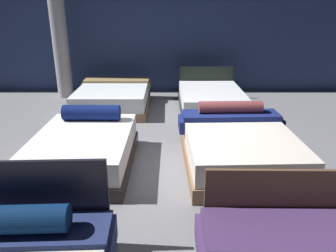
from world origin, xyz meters
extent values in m
cube|color=slate|center=(0.00, 0.00, -0.01)|extent=(18.00, 18.00, 0.02)
cube|color=navy|center=(0.00, 4.47, 1.75)|extent=(18.00, 0.06, 3.50)
cube|color=black|center=(-1.23, -1.93, 0.48)|extent=(1.53, 0.10, 0.97)
cube|color=navy|center=(-1.22, -2.20, 0.41)|extent=(1.62, 0.55, 0.05)
cube|color=navy|center=(-0.41, -2.17, 0.26)|extent=(0.07, 0.49, 0.25)
cylinder|color=#082148|center=(-1.21, -2.25, 0.56)|extent=(0.93, 0.29, 0.25)
cube|color=brown|center=(1.16, -2.02, 0.46)|extent=(1.43, 0.06, 0.92)
cube|color=#432C57|center=(1.15, -2.34, 0.50)|extent=(1.50, 0.60, 0.07)
cube|color=#432C57|center=(0.39, -2.33, 0.36)|extent=(0.08, 0.58, 0.22)
cube|color=black|center=(-1.15, -0.20, 0.10)|extent=(1.45, 1.99, 0.19)
cube|color=white|center=(-1.15, -0.20, 0.36)|extent=(1.39, 1.93, 0.33)
cylinder|color=#09164F|center=(-1.14, 0.45, 0.65)|extent=(0.93, 0.26, 0.25)
cube|color=brown|center=(1.17, -0.21, 0.10)|extent=(1.68, 2.03, 0.21)
cube|color=silver|center=(1.17, -0.21, 0.37)|extent=(1.61, 1.97, 0.32)
cube|color=navy|center=(1.15, 0.53, 0.57)|extent=(1.60, 0.50, 0.08)
cube|color=navy|center=(0.33, 0.50, 0.43)|extent=(0.10, 0.45, 0.20)
cube|color=navy|center=(1.96, 0.55, 0.43)|extent=(0.10, 0.45, 0.20)
cylinder|color=brown|center=(1.14, 0.57, 0.70)|extent=(1.06, 0.24, 0.21)
cube|color=brown|center=(-1.17, 2.73, 0.09)|extent=(1.63, 2.00, 0.17)
cube|color=silver|center=(-1.17, 2.73, 0.34)|extent=(1.57, 1.94, 0.33)
cube|color=olive|center=(-1.17, 3.44, 0.53)|extent=(1.61, 0.52, 0.05)
cube|color=olive|center=(-1.98, 3.45, 0.40)|extent=(0.05, 0.52, 0.20)
cube|color=olive|center=(-0.37, 3.44, 0.40)|extent=(0.05, 0.52, 0.20)
cube|color=black|center=(1.10, 2.66, 0.10)|extent=(1.48, 2.04, 0.19)
cube|color=silver|center=(1.10, 2.66, 0.33)|extent=(1.42, 1.98, 0.27)
cube|color=black|center=(1.09, 3.67, 0.41)|extent=(1.37, 0.06, 0.81)
cylinder|color=#99999E|center=(-2.61, 3.83, 1.75)|extent=(0.39, 0.39, 3.50)
camera|label=1|loc=(0.11, -4.60, 2.31)|focal=34.87mm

